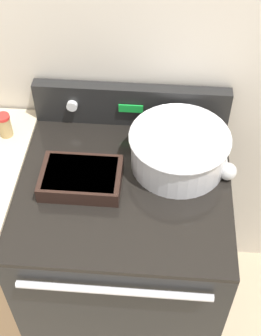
{
  "coord_description": "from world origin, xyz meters",
  "views": [
    {
      "loc": [
        0.1,
        -0.69,
        2.1
      ],
      "look_at": [
        0.02,
        0.36,
        0.96
      ],
      "focal_mm": 50.0,
      "sensor_mm": 36.0,
      "label": 1
    }
  ],
  "objects_px": {
    "casserole_dish": "(81,177)",
    "spice_jar_red_cap": "(5,125)",
    "ladle": "(227,168)",
    "mixing_bowl": "(179,148)"
  },
  "relations": [
    {
      "from": "mixing_bowl",
      "to": "spice_jar_red_cap",
      "type": "bearing_deg",
      "value": 172.12
    },
    {
      "from": "mixing_bowl",
      "to": "ladle",
      "type": "bearing_deg",
      "value": -10.93
    },
    {
      "from": "mixing_bowl",
      "to": "casserole_dish",
      "type": "relative_size",
      "value": 1.29
    },
    {
      "from": "ladle",
      "to": "spice_jar_red_cap",
      "type": "height_order",
      "value": "spice_jar_red_cap"
    },
    {
      "from": "casserole_dish",
      "to": "spice_jar_red_cap",
      "type": "height_order",
      "value": "spice_jar_red_cap"
    },
    {
      "from": "ladle",
      "to": "mixing_bowl",
      "type": "bearing_deg",
      "value": 169.07
    },
    {
      "from": "mixing_bowl",
      "to": "casserole_dish",
      "type": "distance_m",
      "value": 0.35
    },
    {
      "from": "mixing_bowl",
      "to": "casserole_dish",
      "type": "bearing_deg",
      "value": -159.6
    },
    {
      "from": "spice_jar_red_cap",
      "to": "ladle",
      "type": "bearing_deg",
      "value": -8.53
    },
    {
      "from": "ladle",
      "to": "spice_jar_red_cap",
      "type": "bearing_deg",
      "value": 171.47
    }
  ]
}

